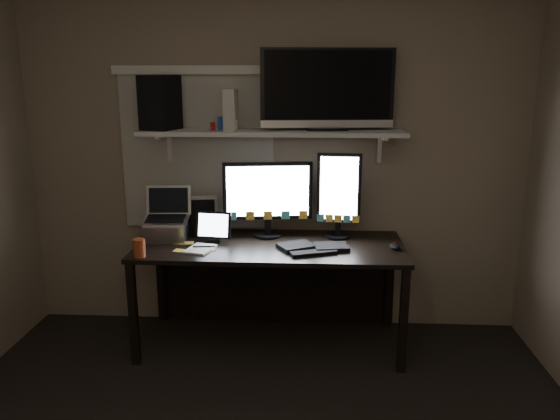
# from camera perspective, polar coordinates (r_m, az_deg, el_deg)

# --- Properties ---
(back_wall) EXTENTS (3.60, 0.00, 3.60)m
(back_wall) POSITION_cam_1_polar(r_m,az_deg,el_deg) (3.95, -0.66, 5.26)
(back_wall) COLOR #796B57
(back_wall) RESTS_ON floor
(window_blinds) EXTENTS (1.10, 0.02, 1.10)m
(window_blinds) POSITION_cam_1_polar(r_m,az_deg,el_deg) (4.00, -8.61, 5.94)
(window_blinds) COLOR beige
(window_blinds) RESTS_ON back_wall
(desk) EXTENTS (1.80, 0.75, 0.73)m
(desk) POSITION_cam_1_polar(r_m,az_deg,el_deg) (3.87, -0.89, -5.56)
(desk) COLOR black
(desk) RESTS_ON floor
(wall_shelf) EXTENTS (1.80, 0.35, 0.03)m
(wall_shelf) POSITION_cam_1_polar(r_m,az_deg,el_deg) (3.75, -0.86, 8.11)
(wall_shelf) COLOR beige
(wall_shelf) RESTS_ON back_wall
(monitor_landscape) EXTENTS (0.63, 0.14, 0.55)m
(monitor_landscape) POSITION_cam_1_polar(r_m,az_deg,el_deg) (3.82, -1.30, 1.19)
(monitor_landscape) COLOR black
(monitor_landscape) RESTS_ON desk
(monitor_portrait) EXTENTS (0.31, 0.09, 0.61)m
(monitor_portrait) POSITION_cam_1_polar(r_m,az_deg,el_deg) (3.80, 6.16, 1.53)
(monitor_portrait) COLOR black
(monitor_portrait) RESTS_ON desk
(keyboard) EXTENTS (0.49, 0.32, 0.03)m
(keyboard) POSITION_cam_1_polar(r_m,az_deg,el_deg) (3.61, 3.52, -3.85)
(keyboard) COLOR black
(keyboard) RESTS_ON desk
(mouse) EXTENTS (0.08, 0.11, 0.04)m
(mouse) POSITION_cam_1_polar(r_m,az_deg,el_deg) (3.67, 11.93, -3.75)
(mouse) COLOR black
(mouse) RESTS_ON desk
(notepad) EXTENTS (0.20, 0.25, 0.01)m
(notepad) POSITION_cam_1_polar(r_m,az_deg,el_deg) (3.62, -8.34, -4.04)
(notepad) COLOR silver
(notepad) RESTS_ON desk
(tablet) EXTENTS (0.26, 0.13, 0.22)m
(tablet) POSITION_cam_1_polar(r_m,az_deg,el_deg) (3.75, -6.95, -1.74)
(tablet) COLOR black
(tablet) RESTS_ON desk
(file_sorter) EXTENTS (0.22, 0.13, 0.26)m
(file_sorter) POSITION_cam_1_polar(r_m,az_deg,el_deg) (4.00, -8.29, -0.46)
(file_sorter) COLOR black
(file_sorter) RESTS_ON desk
(laptop) EXTENTS (0.33, 0.28, 0.35)m
(laptop) POSITION_cam_1_polar(r_m,az_deg,el_deg) (3.84, -11.89, -0.52)
(laptop) COLOR silver
(laptop) RESTS_ON desk
(cup) EXTENTS (0.09, 0.09, 0.11)m
(cup) POSITION_cam_1_polar(r_m,az_deg,el_deg) (3.55, -14.50, -3.85)
(cup) COLOR #97371B
(cup) RESTS_ON desk
(sticky_notes) EXTENTS (0.32, 0.25, 0.00)m
(sticky_notes) POSITION_cam_1_polar(r_m,az_deg,el_deg) (3.68, -8.94, -3.85)
(sticky_notes) COLOR yellow
(sticky_notes) RESTS_ON desk
(tv) EXTENTS (0.91, 0.26, 0.54)m
(tv) POSITION_cam_1_polar(r_m,az_deg,el_deg) (3.74, 4.95, 12.41)
(tv) COLOR black
(tv) RESTS_ON wall_shelf
(game_console) EXTENTS (0.08, 0.23, 0.28)m
(game_console) POSITION_cam_1_polar(r_m,az_deg,el_deg) (3.76, -5.15, 10.41)
(game_console) COLOR beige
(game_console) RESTS_ON wall_shelf
(speaker) EXTENTS (0.27, 0.29, 0.36)m
(speaker) POSITION_cam_1_polar(r_m,az_deg,el_deg) (3.87, -12.41, 10.91)
(speaker) COLOR black
(speaker) RESTS_ON wall_shelf
(bottles) EXTENTS (0.20, 0.10, 0.12)m
(bottles) POSITION_cam_1_polar(r_m,az_deg,el_deg) (3.71, -5.89, 9.19)
(bottles) COLOR #A50F0C
(bottles) RESTS_ON wall_shelf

